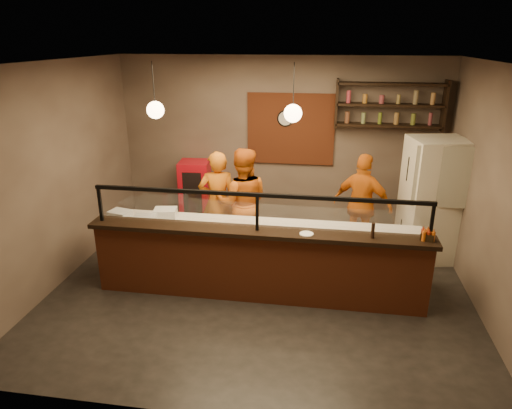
% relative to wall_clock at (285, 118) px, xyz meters
% --- Properties ---
extents(floor, '(6.00, 6.00, 0.00)m').
position_rel_wall_clock_xyz_m(floor, '(-0.10, -2.46, -2.10)').
color(floor, black).
rests_on(floor, ground).
extents(ceiling, '(6.00, 6.00, 0.00)m').
position_rel_wall_clock_xyz_m(ceiling, '(-0.10, -2.46, 1.10)').
color(ceiling, '#39332C').
rests_on(ceiling, wall_back).
extents(wall_back, '(6.00, 0.00, 6.00)m').
position_rel_wall_clock_xyz_m(wall_back, '(-0.10, 0.04, -0.50)').
color(wall_back, '#746255').
rests_on(wall_back, floor).
extents(wall_left, '(0.00, 5.00, 5.00)m').
position_rel_wall_clock_xyz_m(wall_left, '(-3.10, -2.46, -0.50)').
color(wall_left, '#746255').
rests_on(wall_left, floor).
extents(wall_right, '(0.00, 5.00, 5.00)m').
position_rel_wall_clock_xyz_m(wall_right, '(2.90, -2.46, -0.50)').
color(wall_right, '#746255').
rests_on(wall_right, floor).
extents(wall_front, '(6.00, 0.00, 6.00)m').
position_rel_wall_clock_xyz_m(wall_front, '(-0.10, -4.96, -0.50)').
color(wall_front, '#746255').
rests_on(wall_front, floor).
extents(brick_patch, '(1.60, 0.04, 1.30)m').
position_rel_wall_clock_xyz_m(brick_patch, '(0.10, 0.01, -0.20)').
color(brick_patch, brown).
rests_on(brick_patch, wall_back).
extents(service_counter, '(4.60, 0.25, 1.00)m').
position_rel_wall_clock_xyz_m(service_counter, '(-0.10, -2.76, -1.60)').
color(service_counter, brown).
rests_on(service_counter, floor).
extents(counter_ledge, '(4.70, 0.37, 0.06)m').
position_rel_wall_clock_xyz_m(counter_ledge, '(-0.10, -2.76, -1.07)').
color(counter_ledge, black).
rests_on(counter_ledge, service_counter).
extents(worktop_cabinet, '(4.60, 0.75, 0.85)m').
position_rel_wall_clock_xyz_m(worktop_cabinet, '(-0.10, -2.26, -1.68)').
color(worktop_cabinet, gray).
rests_on(worktop_cabinet, floor).
extents(worktop, '(4.60, 0.75, 0.05)m').
position_rel_wall_clock_xyz_m(worktop, '(-0.10, -2.26, -1.23)').
color(worktop, silver).
rests_on(worktop, worktop_cabinet).
extents(sneeze_guard, '(4.50, 0.05, 0.52)m').
position_rel_wall_clock_xyz_m(sneeze_guard, '(-0.10, -2.76, -0.73)').
color(sneeze_guard, white).
rests_on(sneeze_guard, counter_ledge).
extents(wall_shelving, '(1.84, 0.28, 0.85)m').
position_rel_wall_clock_xyz_m(wall_shelving, '(1.80, -0.14, 0.30)').
color(wall_shelving, black).
rests_on(wall_shelving, wall_back).
extents(wall_clock, '(0.30, 0.04, 0.30)m').
position_rel_wall_clock_xyz_m(wall_clock, '(0.00, 0.00, 0.00)').
color(wall_clock, black).
rests_on(wall_clock, wall_back).
extents(pendant_left, '(0.24, 0.24, 0.77)m').
position_rel_wall_clock_xyz_m(pendant_left, '(-1.60, -2.26, 0.45)').
color(pendant_left, black).
rests_on(pendant_left, ceiling).
extents(pendant_right, '(0.24, 0.24, 0.77)m').
position_rel_wall_clock_xyz_m(pendant_right, '(0.30, -2.26, 0.45)').
color(pendant_right, black).
rests_on(pendant_right, ceiling).
extents(cook_left, '(0.73, 0.58, 1.76)m').
position_rel_wall_clock_xyz_m(cook_left, '(-1.00, -1.29, -1.22)').
color(cook_left, orange).
rests_on(cook_left, floor).
extents(cook_mid, '(0.99, 0.83, 1.84)m').
position_rel_wall_clock_xyz_m(cook_mid, '(-0.56, -1.38, -1.18)').
color(cook_mid, '#C45912').
rests_on(cook_mid, floor).
extents(cook_right, '(1.10, 0.80, 1.73)m').
position_rel_wall_clock_xyz_m(cook_right, '(1.41, -1.01, -1.23)').
color(cook_right, orange).
rests_on(cook_right, floor).
extents(fridge, '(0.98, 0.94, 2.02)m').
position_rel_wall_clock_xyz_m(fridge, '(2.50, -1.02, -1.09)').
color(fridge, beige).
rests_on(fridge, floor).
extents(red_cooler, '(0.60, 0.56, 1.30)m').
position_rel_wall_clock_xyz_m(red_cooler, '(-1.67, -0.31, -1.45)').
color(red_cooler, '#B60C19').
rests_on(red_cooler, floor).
extents(pizza_dough, '(0.57, 0.57, 0.01)m').
position_rel_wall_clock_xyz_m(pizza_dough, '(-0.47, -2.29, -1.19)').
color(pizza_dough, beige).
rests_on(pizza_dough, worktop).
extents(prep_tub_a, '(0.35, 0.31, 0.15)m').
position_rel_wall_clock_xyz_m(prep_tub_a, '(-2.25, -2.34, -1.12)').
color(prep_tub_a, silver).
rests_on(prep_tub_a, worktop).
extents(prep_tub_b, '(0.37, 0.32, 0.17)m').
position_rel_wall_clock_xyz_m(prep_tub_b, '(-1.59, -2.20, -1.12)').
color(prep_tub_b, white).
rests_on(prep_tub_b, worktop).
extents(prep_tub_c, '(0.35, 0.29, 0.16)m').
position_rel_wall_clock_xyz_m(prep_tub_c, '(-1.80, -2.49, -1.12)').
color(prep_tub_c, silver).
rests_on(prep_tub_c, worktop).
extents(rolling_pin, '(0.34, 0.08, 0.06)m').
position_rel_wall_clock_xyz_m(rolling_pin, '(-1.64, -2.29, -1.17)').
color(rolling_pin, yellow).
rests_on(rolling_pin, worktop).
extents(condiment_caddy, '(0.20, 0.18, 0.09)m').
position_rel_wall_clock_xyz_m(condiment_caddy, '(2.10, -2.74, -0.99)').
color(condiment_caddy, black).
rests_on(condiment_caddy, counter_ledge).
extents(pepper_mill, '(0.05, 0.05, 0.21)m').
position_rel_wall_clock_xyz_m(pepper_mill, '(1.41, -2.79, -0.94)').
color(pepper_mill, black).
rests_on(pepper_mill, counter_ledge).
extents(small_plate, '(0.21, 0.21, 0.01)m').
position_rel_wall_clock_xyz_m(small_plate, '(0.56, -2.80, -1.03)').
color(small_plate, white).
rests_on(small_plate, counter_ledge).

